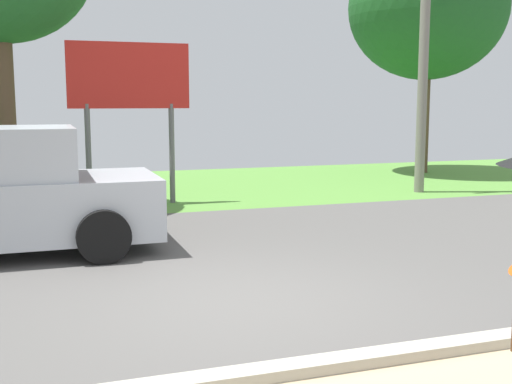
% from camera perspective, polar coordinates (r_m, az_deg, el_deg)
% --- Properties ---
extents(ground_plane, '(40.00, 22.00, 0.20)m').
position_cam_1_polar(ground_plane, '(10.14, -6.05, -5.09)').
color(ground_plane, '#565451').
extents(utility_pole, '(1.80, 0.24, 7.40)m').
position_cam_1_polar(utility_pole, '(16.50, 14.75, 13.47)').
color(utility_pole, gray).
rests_on(utility_pole, ground_plane).
extents(roadside_billboard, '(2.60, 0.12, 3.50)m').
position_cam_1_polar(roadside_billboard, '(14.19, -11.21, 9.11)').
color(roadside_billboard, slate).
rests_on(roadside_billboard, ground_plane).
extents(tree_center_back, '(4.87, 4.87, 7.34)m').
position_cam_1_polar(tree_center_back, '(21.29, 15.00, 15.54)').
color(tree_center_back, brown).
rests_on(tree_center_back, ground_plane).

